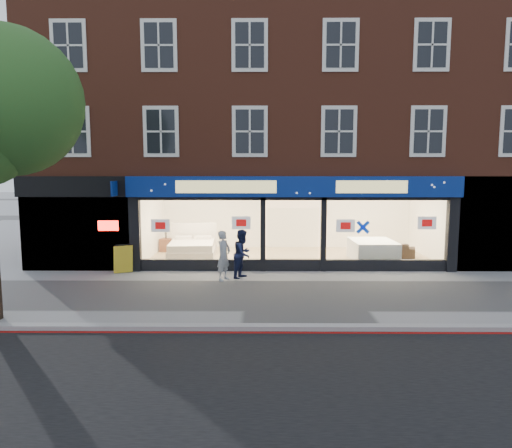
{
  "coord_description": "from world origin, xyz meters",
  "views": [
    {
      "loc": [
        -1.18,
        -12.63,
        3.51
      ],
      "look_at": [
        -1.29,
        2.5,
        1.72
      ],
      "focal_mm": 32.0,
      "sensor_mm": 36.0,
      "label": 1
    }
  ],
  "objects_px": {
    "mattress_stack": "(373,251)",
    "pedestrian_blue": "(243,254)",
    "a_board": "(124,259)",
    "sofa": "(389,249)",
    "display_bed": "(192,248)",
    "pedestrian_grey": "(224,255)"
  },
  "relations": [
    {
      "from": "mattress_stack",
      "to": "pedestrian_blue",
      "type": "relative_size",
      "value": 1.25
    },
    {
      "from": "pedestrian_grey",
      "to": "pedestrian_blue",
      "type": "height_order",
      "value": "pedestrian_grey"
    },
    {
      "from": "a_board",
      "to": "pedestrian_blue",
      "type": "height_order",
      "value": "pedestrian_blue"
    },
    {
      "from": "mattress_stack",
      "to": "pedestrian_blue",
      "type": "xyz_separation_m",
      "value": [
        -4.82,
        -2.35,
        0.31
      ]
    },
    {
      "from": "pedestrian_grey",
      "to": "display_bed",
      "type": "bearing_deg",
      "value": 52.58
    },
    {
      "from": "a_board",
      "to": "display_bed",
      "type": "bearing_deg",
      "value": 25.44
    },
    {
      "from": "pedestrian_grey",
      "to": "a_board",
      "type": "bearing_deg",
      "value": 102.54
    },
    {
      "from": "a_board",
      "to": "pedestrian_blue",
      "type": "relative_size",
      "value": 0.61
    },
    {
      "from": "sofa",
      "to": "pedestrian_grey",
      "type": "relative_size",
      "value": 1.24
    },
    {
      "from": "display_bed",
      "to": "pedestrian_grey",
      "type": "distance_m",
      "value": 3.73
    },
    {
      "from": "mattress_stack",
      "to": "a_board",
      "type": "xyz_separation_m",
      "value": [
        -8.91,
        -1.64,
        0.0
      ]
    },
    {
      "from": "display_bed",
      "to": "sofa",
      "type": "bearing_deg",
      "value": -2.46
    },
    {
      "from": "mattress_stack",
      "to": "display_bed",
      "type": "bearing_deg",
      "value": 173.86
    },
    {
      "from": "pedestrian_grey",
      "to": "pedestrian_blue",
      "type": "relative_size",
      "value": 1.0
    },
    {
      "from": "sofa",
      "to": "pedestrian_blue",
      "type": "height_order",
      "value": "pedestrian_blue"
    },
    {
      "from": "pedestrian_blue",
      "to": "display_bed",
      "type": "bearing_deg",
      "value": 59.64
    },
    {
      "from": "a_board",
      "to": "pedestrian_grey",
      "type": "height_order",
      "value": "pedestrian_grey"
    },
    {
      "from": "a_board",
      "to": "sofa",
      "type": "bearing_deg",
      "value": -10.52
    },
    {
      "from": "mattress_stack",
      "to": "pedestrian_grey",
      "type": "distance_m",
      "value": 6.03
    },
    {
      "from": "a_board",
      "to": "mattress_stack",
      "type": "bearing_deg",
      "value": -14.35
    },
    {
      "from": "pedestrian_grey",
      "to": "pedestrian_blue",
      "type": "xyz_separation_m",
      "value": [
        0.6,
        0.3,
        -0.0
      ]
    },
    {
      "from": "sofa",
      "to": "a_board",
      "type": "relative_size",
      "value": 2.02
    }
  ]
}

